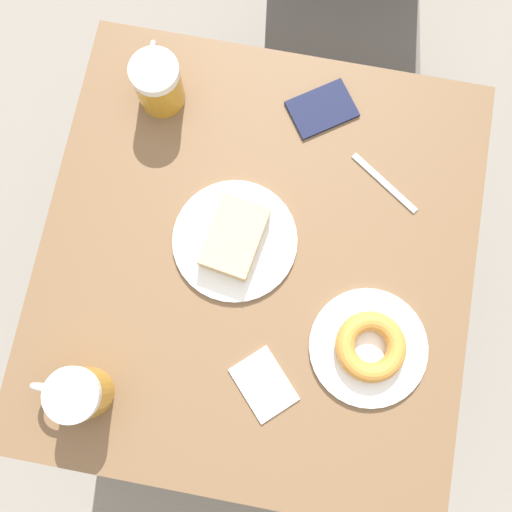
{
  "coord_description": "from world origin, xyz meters",
  "views": [
    {
      "loc": [
        0.04,
        -0.21,
        1.79
      ],
      "look_at": [
        0.0,
        0.0,
        0.75
      ],
      "focal_mm": 40.0,
      "sensor_mm": 36.0,
      "label": 1
    }
  ],
  "objects_px": {
    "passport_near_edge": "(322,109)",
    "beer_mug_left": "(158,82)",
    "fork": "(384,183)",
    "plate_with_cake": "(235,239)",
    "napkin_folded": "(264,384)",
    "plate_with_donut": "(370,347)",
    "beer_mug_center": "(79,394)"
  },
  "relations": [
    {
      "from": "plate_with_donut",
      "to": "beer_mug_left",
      "type": "relative_size",
      "value": 1.66
    },
    {
      "from": "beer_mug_left",
      "to": "beer_mug_center",
      "type": "bearing_deg",
      "value": -90.77
    },
    {
      "from": "beer_mug_center",
      "to": "passport_near_edge",
      "type": "bearing_deg",
      "value": 62.22
    },
    {
      "from": "beer_mug_left",
      "to": "fork",
      "type": "relative_size",
      "value": 0.93
    },
    {
      "from": "beer_mug_center",
      "to": "passport_near_edge",
      "type": "xyz_separation_m",
      "value": [
        0.33,
        0.62,
        -0.05
      ]
    },
    {
      "from": "napkin_folded",
      "to": "fork",
      "type": "height_order",
      "value": "same"
    },
    {
      "from": "beer_mug_left",
      "to": "beer_mug_center",
      "type": "distance_m",
      "value": 0.59
    },
    {
      "from": "napkin_folded",
      "to": "fork",
      "type": "distance_m",
      "value": 0.45
    },
    {
      "from": "plate_with_cake",
      "to": "passport_near_edge",
      "type": "relative_size",
      "value": 1.55
    },
    {
      "from": "plate_with_cake",
      "to": "plate_with_donut",
      "type": "xyz_separation_m",
      "value": [
        0.28,
        -0.15,
        0.0
      ]
    },
    {
      "from": "plate_with_donut",
      "to": "beer_mug_left",
      "type": "distance_m",
      "value": 0.64
    },
    {
      "from": "beer_mug_left",
      "to": "beer_mug_center",
      "type": "relative_size",
      "value": 0.98
    },
    {
      "from": "fork",
      "to": "passport_near_edge",
      "type": "bearing_deg",
      "value": 137.96
    },
    {
      "from": "plate_with_donut",
      "to": "fork",
      "type": "height_order",
      "value": "plate_with_donut"
    },
    {
      "from": "plate_with_cake",
      "to": "fork",
      "type": "bearing_deg",
      "value": 32.3
    },
    {
      "from": "fork",
      "to": "napkin_folded",
      "type": "bearing_deg",
      "value": -111.05
    },
    {
      "from": "plate_with_cake",
      "to": "beer_mug_center",
      "type": "xyz_separation_m",
      "value": [
        -0.21,
        -0.33,
        0.04
      ]
    },
    {
      "from": "beer_mug_center",
      "to": "napkin_folded",
      "type": "bearing_deg",
      "value": 13.16
    },
    {
      "from": "plate_with_cake",
      "to": "passport_near_edge",
      "type": "height_order",
      "value": "plate_with_cake"
    },
    {
      "from": "plate_with_donut",
      "to": "beer_mug_left",
      "type": "height_order",
      "value": "beer_mug_left"
    },
    {
      "from": "plate_with_cake",
      "to": "plate_with_donut",
      "type": "relative_size",
      "value": 1.09
    },
    {
      "from": "plate_with_cake",
      "to": "passport_near_edge",
      "type": "distance_m",
      "value": 0.32
    },
    {
      "from": "passport_near_edge",
      "to": "beer_mug_left",
      "type": "bearing_deg",
      "value": -174.69
    },
    {
      "from": "beer_mug_left",
      "to": "napkin_folded",
      "type": "relative_size",
      "value": 0.94
    },
    {
      "from": "plate_with_donut",
      "to": "fork",
      "type": "relative_size",
      "value": 1.54
    },
    {
      "from": "plate_with_donut",
      "to": "beer_mug_center",
      "type": "xyz_separation_m",
      "value": [
        -0.49,
        -0.17,
        0.04
      ]
    },
    {
      "from": "passport_near_edge",
      "to": "beer_mug_center",
      "type": "bearing_deg",
      "value": -117.78
    },
    {
      "from": "plate_with_donut",
      "to": "beer_mug_center",
      "type": "distance_m",
      "value": 0.52
    },
    {
      "from": "beer_mug_left",
      "to": "beer_mug_center",
      "type": "xyz_separation_m",
      "value": [
        -0.01,
        -0.59,
        0.0
      ]
    },
    {
      "from": "napkin_folded",
      "to": "fork",
      "type": "bearing_deg",
      "value": 68.95
    },
    {
      "from": "plate_with_donut",
      "to": "napkin_folded",
      "type": "height_order",
      "value": "plate_with_donut"
    },
    {
      "from": "beer_mug_center",
      "to": "napkin_folded",
      "type": "xyz_separation_m",
      "value": [
        0.31,
        0.07,
        -0.05
      ]
    }
  ]
}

